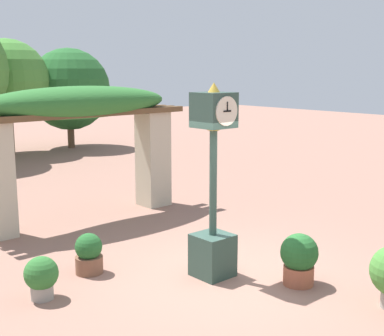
# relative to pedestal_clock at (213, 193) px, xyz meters

# --- Properties ---
(ground_plane) EXTENTS (60.00, 60.00, 0.00)m
(ground_plane) POSITION_rel_pedestal_clock_xyz_m (0.13, -0.16, -1.37)
(ground_plane) COLOR #8E6656
(pedestal_clock) EXTENTS (0.56, 0.59, 3.08)m
(pedestal_clock) POSITION_rel_pedestal_clock_xyz_m (0.00, 0.00, 0.00)
(pedestal_clock) COLOR #2D473D
(pedestal_clock) RESTS_ON ground
(pergola) EXTENTS (5.11, 1.23, 2.92)m
(pergola) POSITION_rel_pedestal_clock_xyz_m (0.13, 4.27, 0.75)
(pergola) COLOR #BCB299
(pergola) RESTS_ON ground
(potted_plant_near_right) EXTENTS (0.50, 0.50, 0.64)m
(potted_plant_near_right) POSITION_rel_pedestal_clock_xyz_m (-2.46, 0.99, -1.02)
(potted_plant_near_right) COLOR gray
(potted_plant_near_right) RESTS_ON ground
(potted_plant_far_left) EXTENTS (0.58, 0.58, 0.81)m
(potted_plant_far_left) POSITION_rel_pedestal_clock_xyz_m (0.75, -1.14, -0.94)
(potted_plant_far_left) COLOR #9E563D
(potted_plant_far_left) RESTS_ON ground
(potted_plant_far_right) EXTENTS (0.45, 0.45, 0.67)m
(potted_plant_far_right) POSITION_rel_pedestal_clock_xyz_m (-1.43, 1.41, -1.04)
(potted_plant_far_right) COLOR brown
(potted_plant_far_right) RESTS_ON ground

